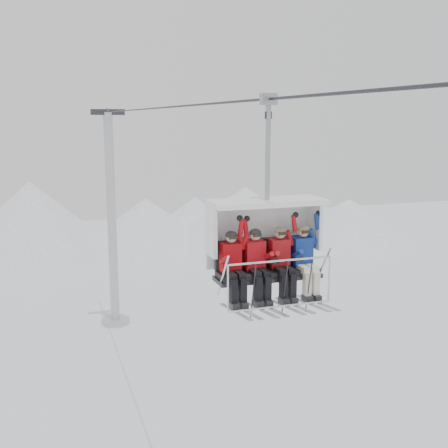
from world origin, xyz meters
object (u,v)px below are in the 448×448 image
object	(u,v)px
lift_tower_right	(112,235)
chairlift_carrier	(264,235)
skier_center_left	(257,263)
skier_far_right	(305,259)
skier_far_left	(233,265)
skier_center_right	(282,261)

from	to	relation	value
lift_tower_right	chairlift_carrier	bearing A→B (deg)	-90.00
chairlift_carrier	skier_center_left	xyz separation A→B (m)	(-0.28, -0.30, -0.46)
skier_far_right	skier_center_left	bearing A→B (deg)	180.00
skier_far_left	skier_center_right	xyz separation A→B (m)	(1.02, 0.00, 0.01)
skier_far_left	skier_center_right	distance (m)	1.02
skier_center_right	skier_far_right	xyz separation A→B (m)	(0.50, 0.00, 0.00)
skier_far_left	skier_center_left	distance (m)	0.49
lift_tower_right	chairlift_carrier	size ratio (longest dim) A/B	3.38
skier_center_left	skier_far_right	xyz separation A→B (m)	(1.03, 0.00, 0.00)
skier_far_left	chairlift_carrier	bearing A→B (deg)	21.66
chairlift_carrier	skier_far_left	world-z (taller)	chairlift_carrier
lift_tower_right	skier_center_left	world-z (taller)	lift_tower_right
lift_tower_right	skier_center_right	xyz separation A→B (m)	(0.25, -24.84, 4.41)
lift_tower_right	chairlift_carrier	world-z (taller)	lift_tower_right
skier_center_right	lift_tower_right	bearing A→B (deg)	90.57
skier_far_left	skier_far_right	size ratio (longest dim) A/B	1.00
lift_tower_right	skier_far_right	size ratio (longest dim) A/B	7.99
chairlift_carrier	skier_far_right	bearing A→B (deg)	-22.09
chairlift_carrier	skier_center_left	world-z (taller)	chairlift_carrier
chairlift_carrier	skier_center_right	distance (m)	0.61
lift_tower_right	skier_far_left	world-z (taller)	lift_tower_right
skier_center_left	skier_far_left	bearing A→B (deg)	-179.78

